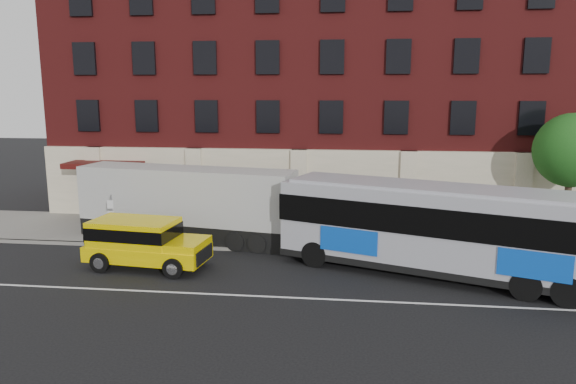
# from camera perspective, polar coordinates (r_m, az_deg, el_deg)

# --- Properties ---
(ground) EXTENTS (120.00, 120.00, 0.00)m
(ground) POSITION_cam_1_polar(r_m,az_deg,el_deg) (19.60, -2.25, -11.55)
(ground) COLOR black
(ground) RESTS_ON ground
(sidewalk) EXTENTS (60.00, 6.00, 0.15)m
(sidewalk) POSITION_cam_1_polar(r_m,az_deg,el_deg) (28.03, 0.60, -4.43)
(sidewalk) COLOR gray
(sidewalk) RESTS_ON ground
(kerb) EXTENTS (60.00, 0.25, 0.15)m
(kerb) POSITION_cam_1_polar(r_m,az_deg,el_deg) (25.17, -0.13, -6.22)
(kerb) COLOR gray
(kerb) RESTS_ON ground
(lane_line) EXTENTS (60.00, 0.12, 0.01)m
(lane_line) POSITION_cam_1_polar(r_m,az_deg,el_deg) (20.05, -2.03, -11.00)
(lane_line) COLOR silver
(lane_line) RESTS_ON ground
(building) EXTENTS (30.00, 12.10, 15.00)m
(building) POSITION_cam_1_polar(r_m,az_deg,el_deg) (34.93, 2.02, 11.04)
(building) COLOR maroon
(building) RESTS_ON sidewalk
(sign_pole) EXTENTS (0.30, 0.20, 2.50)m
(sign_pole) POSITION_cam_1_polar(r_m,az_deg,el_deg) (27.26, -18.14, -2.44)
(sign_pole) COLOR gray
(sign_pole) RESTS_ON ground
(street_tree) EXTENTS (3.60, 3.60, 6.20)m
(street_tree) POSITION_cam_1_polar(r_m,az_deg,el_deg) (29.54, 27.91, 3.65)
(street_tree) COLOR #3D2B1E
(street_tree) RESTS_ON sidewalk
(city_bus) EXTENTS (13.64, 7.34, 3.69)m
(city_bus) POSITION_cam_1_polar(r_m,az_deg,el_deg) (22.39, 16.36, -3.62)
(city_bus) COLOR #A4A4AD
(city_bus) RESTS_ON ground
(yellow_suv) EXTENTS (5.48, 2.80, 2.05)m
(yellow_suv) POSITION_cam_1_polar(r_m,az_deg,el_deg) (23.68, -15.19, -4.94)
(yellow_suv) COLOR #FFDC00
(yellow_suv) RESTS_ON ground
(shipping_container) EXTENTS (11.15, 4.09, 3.64)m
(shipping_container) POSITION_cam_1_polar(r_m,az_deg,el_deg) (27.23, -10.68, -1.34)
(shipping_container) COLOR black
(shipping_container) RESTS_ON ground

